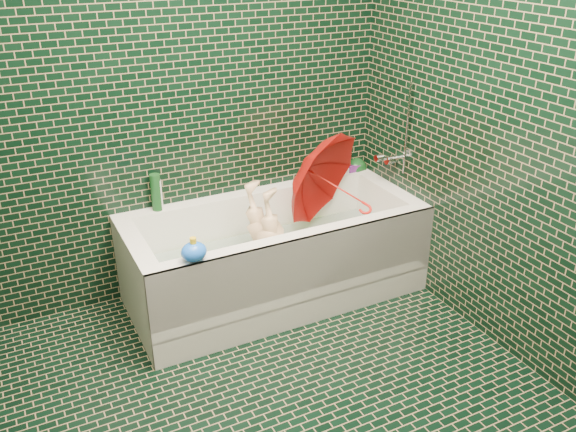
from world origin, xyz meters
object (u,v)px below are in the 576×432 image
rubber_duck (328,172)px  bath_toy (194,252)px  child (272,252)px  umbrella (337,187)px  bathtub (276,264)px

rubber_duck → bath_toy: size_ratio=0.83×
child → bath_toy: (-0.56, -0.31, 0.30)m
rubber_duck → umbrella: bearing=-87.1°
umbrella → bath_toy: umbrella is taller
child → rubber_duck: 0.71m
bathtub → rubber_duck: bearing=31.0°
rubber_duck → bath_toy: 1.29m
bathtub → rubber_duck: size_ratio=13.83×
child → umbrella: umbrella is taller
bathtub → child: 0.10m
child → umbrella: 0.54m
bathtub → umbrella: (0.41, 0.01, 0.42)m
bath_toy → umbrella: bearing=5.4°
bathtub → bath_toy: bath_toy is taller
rubber_duck → bath_toy: bath_toy is taller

